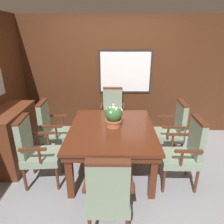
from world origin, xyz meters
TOP-DOWN VIEW (x-y plane):
  - ground_plane at (0.00, 0.00)m, footprint 14.00×14.00m
  - wall_back at (0.00, 1.58)m, footprint 7.20×0.08m
  - dining_table at (-0.05, 0.15)m, footprint 1.30×1.52m
  - chair_head_far at (-0.05, 1.32)m, footprint 0.50×0.52m
  - chair_right_near at (0.99, -0.22)m, footprint 0.52×0.50m
  - chair_right_far at (0.99, 0.48)m, footprint 0.52×0.50m
  - chair_head_near at (-0.06, -1.03)m, footprint 0.50×0.51m
  - chair_left_near at (-1.13, -0.20)m, footprint 0.54×0.52m
  - chair_left_far at (-1.08, 0.49)m, footprint 0.53×0.51m
  - potted_plant at (-0.02, 0.21)m, footprint 0.28×0.26m
  - sideboard_cabinet at (-1.68, 0.27)m, footprint 0.48×1.04m

SIDE VIEW (x-z plane):
  - ground_plane at x=0.00m, z-range 0.00..0.00m
  - sideboard_cabinet at x=-1.68m, z-range 0.00..0.97m
  - chair_head_far at x=-0.05m, z-range 0.04..1.08m
  - chair_right_near at x=0.99m, z-range 0.04..1.08m
  - chair_right_far at x=0.99m, z-range 0.04..1.08m
  - chair_head_near at x=-0.06m, z-range 0.04..1.08m
  - chair_left_near at x=-1.13m, z-range 0.04..1.08m
  - chair_left_far at x=-1.08m, z-range 0.04..1.08m
  - dining_table at x=-0.05m, z-range 0.27..1.01m
  - potted_plant at x=-0.02m, z-range 0.73..1.08m
  - wall_back at x=0.00m, z-range 0.00..2.45m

